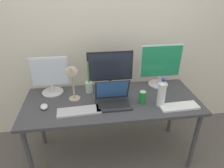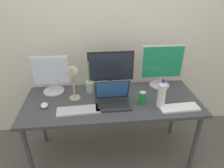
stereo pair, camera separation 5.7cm
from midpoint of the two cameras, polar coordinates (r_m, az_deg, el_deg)
ground_plane at (r=2.46m, az=0.70°, el=-19.20°), size 16.00×16.00×0.00m
wall_back at (r=2.31m, az=-0.80°, el=15.38°), size 7.00×0.08×2.60m
work_desk at (r=2.02m, az=0.82°, el=-6.14°), size 1.72×0.69×0.74m
monitor_left at (r=2.11m, az=-16.23°, el=2.59°), size 0.37×0.22×0.39m
monitor_center at (r=2.07m, az=0.47°, el=4.28°), size 0.47×0.19×0.42m
monitor_right at (r=2.21m, az=14.80°, el=5.21°), size 0.45×0.22×0.46m
laptop_silver at (r=1.90m, az=1.09°, el=-4.15°), size 0.33×0.24×0.24m
keyboard_main at (r=1.84m, az=-8.64°, el=-7.52°), size 0.40×0.16×0.02m
keyboard_aux at (r=1.96m, az=19.47°, el=-6.44°), size 0.37×0.14×0.02m
mouse_by_keyboard at (r=1.97m, az=-18.00°, el=-5.81°), size 0.09×0.11×0.04m
water_bottle at (r=1.89m, az=14.85°, el=-2.87°), size 0.08×0.08×0.28m
soda_can_near_keyboard at (r=1.92m, az=9.51°, el=-3.94°), size 0.07×0.07×0.13m
bamboo_vase at (r=2.10m, az=-5.64°, el=-0.53°), size 0.08×0.08×0.34m
desk_lamp at (r=1.86m, az=-10.47°, el=2.25°), size 0.11×0.18×0.40m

